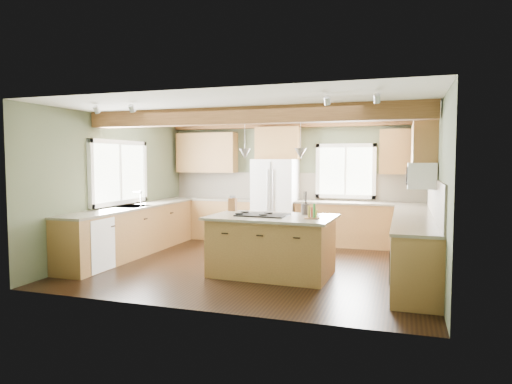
% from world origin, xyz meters
% --- Properties ---
extents(floor, '(5.60, 5.60, 0.00)m').
position_xyz_m(floor, '(0.00, 0.00, 0.00)').
color(floor, black).
rests_on(floor, ground).
extents(ceiling, '(5.60, 5.60, 0.00)m').
position_xyz_m(ceiling, '(0.00, 0.00, 2.60)').
color(ceiling, silver).
rests_on(ceiling, wall_back).
extents(wall_back, '(5.60, 0.00, 5.60)m').
position_xyz_m(wall_back, '(0.00, 2.50, 1.30)').
color(wall_back, '#4C573D').
rests_on(wall_back, ground).
extents(wall_left, '(0.00, 5.00, 5.00)m').
position_xyz_m(wall_left, '(-2.80, 0.00, 1.30)').
color(wall_left, '#4C573D').
rests_on(wall_left, ground).
extents(wall_right, '(0.00, 5.00, 5.00)m').
position_xyz_m(wall_right, '(2.80, 0.00, 1.30)').
color(wall_right, '#4C573D').
rests_on(wall_right, ground).
extents(ceiling_beam, '(5.55, 0.26, 0.26)m').
position_xyz_m(ceiling_beam, '(0.00, -0.59, 2.47)').
color(ceiling_beam, '#4C2C15').
rests_on(ceiling_beam, ceiling).
extents(soffit_trim, '(5.55, 0.20, 0.10)m').
position_xyz_m(soffit_trim, '(0.00, 2.40, 2.54)').
color(soffit_trim, '#4C2C15').
rests_on(soffit_trim, ceiling).
extents(backsplash_back, '(5.58, 0.03, 0.58)m').
position_xyz_m(backsplash_back, '(0.00, 2.48, 1.21)').
color(backsplash_back, brown).
rests_on(backsplash_back, wall_back).
extents(backsplash_right, '(0.03, 3.70, 0.58)m').
position_xyz_m(backsplash_right, '(2.78, 0.05, 1.21)').
color(backsplash_right, brown).
rests_on(backsplash_right, wall_right).
extents(base_cab_back_left, '(2.02, 0.60, 0.88)m').
position_xyz_m(base_cab_back_left, '(-1.79, 2.20, 0.44)').
color(base_cab_back_left, brown).
rests_on(base_cab_back_left, floor).
extents(counter_back_left, '(2.06, 0.64, 0.04)m').
position_xyz_m(counter_back_left, '(-1.79, 2.20, 0.90)').
color(counter_back_left, '#4A4136').
rests_on(counter_back_left, base_cab_back_left).
extents(base_cab_back_right, '(2.62, 0.60, 0.88)m').
position_xyz_m(base_cab_back_right, '(1.49, 2.20, 0.44)').
color(base_cab_back_right, brown).
rests_on(base_cab_back_right, floor).
extents(counter_back_right, '(2.66, 0.64, 0.04)m').
position_xyz_m(counter_back_right, '(1.49, 2.20, 0.90)').
color(counter_back_right, '#4A4136').
rests_on(counter_back_right, base_cab_back_right).
extents(base_cab_left, '(0.60, 3.70, 0.88)m').
position_xyz_m(base_cab_left, '(-2.50, 0.05, 0.44)').
color(base_cab_left, brown).
rests_on(base_cab_left, floor).
extents(counter_left, '(0.64, 3.74, 0.04)m').
position_xyz_m(counter_left, '(-2.50, 0.05, 0.90)').
color(counter_left, '#4A4136').
rests_on(counter_left, base_cab_left).
extents(base_cab_right, '(0.60, 3.70, 0.88)m').
position_xyz_m(base_cab_right, '(2.50, 0.05, 0.44)').
color(base_cab_right, brown).
rests_on(base_cab_right, floor).
extents(counter_right, '(0.64, 3.74, 0.04)m').
position_xyz_m(counter_right, '(2.50, 0.05, 0.90)').
color(counter_right, '#4A4136').
rests_on(counter_right, base_cab_right).
extents(upper_cab_back_left, '(1.40, 0.35, 0.90)m').
position_xyz_m(upper_cab_back_left, '(-1.99, 2.33, 1.95)').
color(upper_cab_back_left, brown).
rests_on(upper_cab_back_left, wall_back).
extents(upper_cab_over_fridge, '(0.96, 0.35, 0.70)m').
position_xyz_m(upper_cab_over_fridge, '(-0.30, 2.33, 2.15)').
color(upper_cab_over_fridge, brown).
rests_on(upper_cab_over_fridge, wall_back).
extents(upper_cab_right, '(0.35, 2.20, 0.90)m').
position_xyz_m(upper_cab_right, '(2.62, 0.90, 1.95)').
color(upper_cab_right, brown).
rests_on(upper_cab_right, wall_right).
extents(upper_cab_back_corner, '(0.90, 0.35, 0.90)m').
position_xyz_m(upper_cab_back_corner, '(2.30, 2.33, 1.95)').
color(upper_cab_back_corner, brown).
rests_on(upper_cab_back_corner, wall_back).
extents(window_left, '(0.04, 1.60, 1.05)m').
position_xyz_m(window_left, '(-2.78, 0.05, 1.55)').
color(window_left, white).
rests_on(window_left, wall_left).
extents(window_back, '(1.10, 0.04, 1.00)m').
position_xyz_m(window_back, '(1.15, 2.48, 1.55)').
color(window_back, white).
rests_on(window_back, wall_back).
extents(sink, '(0.50, 0.65, 0.03)m').
position_xyz_m(sink, '(-2.50, 0.05, 0.91)').
color(sink, '#262628').
rests_on(sink, counter_left).
extents(faucet, '(0.02, 0.02, 0.28)m').
position_xyz_m(faucet, '(-2.32, 0.05, 1.05)').
color(faucet, '#B2B2B7').
rests_on(faucet, sink).
extents(dishwasher, '(0.60, 0.60, 0.84)m').
position_xyz_m(dishwasher, '(-2.49, -1.25, 0.43)').
color(dishwasher, white).
rests_on(dishwasher, floor).
extents(oven, '(0.60, 0.72, 0.84)m').
position_xyz_m(oven, '(2.49, -1.25, 0.43)').
color(oven, white).
rests_on(oven, floor).
extents(microwave, '(0.40, 0.70, 0.38)m').
position_xyz_m(microwave, '(2.58, -0.05, 1.55)').
color(microwave, white).
rests_on(microwave, wall_right).
extents(pendant_left, '(0.18, 0.18, 0.16)m').
position_xyz_m(pendant_left, '(-0.05, -0.57, 1.88)').
color(pendant_left, '#B2B2B7').
rests_on(pendant_left, ceiling).
extents(pendant_right, '(0.18, 0.18, 0.16)m').
position_xyz_m(pendant_right, '(0.85, -0.60, 1.88)').
color(pendant_right, '#B2B2B7').
rests_on(pendant_right, ceiling).
extents(refrigerator, '(0.90, 0.74, 1.80)m').
position_xyz_m(refrigerator, '(-0.30, 2.12, 0.90)').
color(refrigerator, white).
rests_on(refrigerator, floor).
extents(island, '(1.83, 1.17, 0.88)m').
position_xyz_m(island, '(0.40, -0.59, 0.44)').
color(island, brown).
rests_on(island, floor).
extents(island_top, '(1.96, 1.29, 0.04)m').
position_xyz_m(island_top, '(0.40, -0.59, 0.90)').
color(island_top, '#4A4136').
rests_on(island_top, island).
extents(cooktop, '(0.80, 0.55, 0.02)m').
position_xyz_m(cooktop, '(0.25, -0.58, 0.93)').
color(cooktop, black).
rests_on(cooktop, island_top).
extents(knife_block, '(0.14, 0.11, 0.22)m').
position_xyz_m(knife_block, '(-0.42, -0.13, 1.03)').
color(knife_block, brown).
rests_on(knife_block, island_top).
extents(utensil_crock, '(0.15, 0.15, 0.17)m').
position_xyz_m(utensil_crock, '(0.85, -0.24, 1.00)').
color(utensil_crock, '#483E39').
rests_on(utensil_crock, island_top).
extents(bottle_tray, '(0.28, 0.28, 0.21)m').
position_xyz_m(bottle_tray, '(1.04, -0.69, 1.03)').
color(bottle_tray, brown).
rests_on(bottle_tray, island_top).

